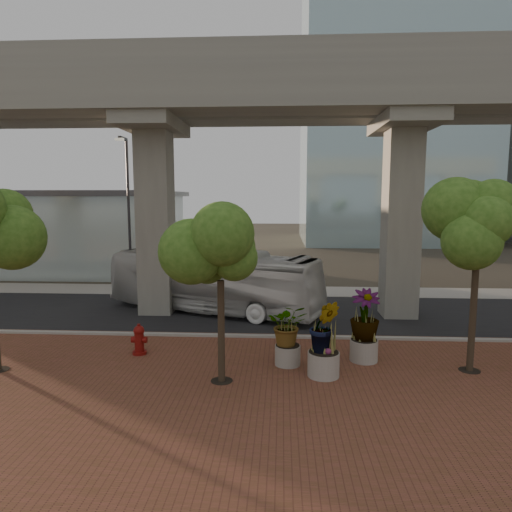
{
  "coord_description": "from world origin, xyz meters",
  "views": [
    {
      "loc": [
        0.27,
        -20.35,
        5.87
      ],
      "look_at": [
        -0.92,
        0.5,
        3.14
      ],
      "focal_mm": 32.0,
      "sensor_mm": 36.0,
      "label": 1
    }
  ],
  "objects": [
    {
      "name": "ground",
      "position": [
        0.0,
        0.0,
        0.0
      ],
      "size": [
        160.0,
        160.0,
        0.0
      ],
      "primitive_type": "plane",
      "color": "#342F26",
      "rests_on": "ground"
    },
    {
      "name": "brick_plaza",
      "position": [
        0.0,
        -8.0,
        0.03
      ],
      "size": [
        70.0,
        13.0,
        0.06
      ],
      "primitive_type": "cube",
      "color": "brown",
      "rests_on": "ground"
    },
    {
      "name": "asphalt_road",
      "position": [
        0.0,
        2.0,
        0.02
      ],
      "size": [
        90.0,
        8.0,
        0.04
      ],
      "primitive_type": "cube",
      "color": "black",
      "rests_on": "ground"
    },
    {
      "name": "curb_strip",
      "position": [
        0.0,
        -2.0,
        0.08
      ],
      "size": [
        70.0,
        0.25,
        0.16
      ],
      "primitive_type": "cube",
      "color": "#9F9B94",
      "rests_on": "ground"
    },
    {
      "name": "far_sidewalk",
      "position": [
        0.0,
        7.5,
        0.03
      ],
      "size": [
        90.0,
        3.0,
        0.06
      ],
      "primitive_type": "cube",
      "color": "#9F9B94",
      "rests_on": "ground"
    },
    {
      "name": "transit_viaduct",
      "position": [
        0.0,
        2.0,
        7.29
      ],
      "size": [
        72.0,
        5.6,
        12.4
      ],
      "color": "gray",
      "rests_on": "ground"
    },
    {
      "name": "station_pavilion",
      "position": [
        -20.0,
        16.0,
        3.22
      ],
      "size": [
        23.0,
        13.0,
        6.3
      ],
      "color": "silver",
      "rests_on": "ground"
    },
    {
      "name": "transit_bus",
      "position": [
        -3.2,
        2.26,
        1.57
      ],
      "size": [
        11.41,
        6.63,
        3.13
      ],
      "primitive_type": "imported",
      "rotation": [
        0.0,
        0.0,
        1.19
      ],
      "color": "silver",
      "rests_on": "ground"
    },
    {
      "name": "fire_hydrant",
      "position": [
        -4.99,
        -4.29,
        0.61
      ],
      "size": [
        0.57,
        0.52,
        1.15
      ],
      "color": "maroon",
      "rests_on": "ground"
    },
    {
      "name": "planter_front",
      "position": [
        0.5,
        -5.06,
        1.38
      ],
      "size": [
        1.97,
        1.97,
        2.17
      ],
      "color": "gray",
      "rests_on": "ground"
    },
    {
      "name": "planter_right",
      "position": [
        3.21,
        -4.51,
        1.62
      ],
      "size": [
        2.41,
        2.41,
        2.57
      ],
      "color": "#9D968E",
      "rests_on": "ground"
    },
    {
      "name": "planter_left",
      "position": [
        1.65,
        -6.01,
        1.6
      ],
      "size": [
        2.3,
        2.3,
        2.53
      ],
      "color": "#9C958D",
      "rests_on": "ground"
    },
    {
      "name": "street_tree_near_west",
      "position": [
        -1.6,
        -6.61,
        4.21
      ],
      "size": [
        3.16,
        3.16,
        5.61
      ],
      "color": "#3F3424",
      "rests_on": "ground"
    },
    {
      "name": "street_tree_near_east",
      "position": [
        6.61,
        -5.26,
        4.94
      ],
      "size": [
        3.65,
        3.65,
        6.57
      ],
      "color": "#3F3424",
      "rests_on": "ground"
    },
    {
      "name": "streetlamp_west",
      "position": [
        -8.84,
        6.26,
        5.37
      ],
      "size": [
        0.46,
        1.33,
        9.2
      ],
      "color": "#2E2E33",
      "rests_on": "ground"
    },
    {
      "name": "streetlamp_east",
      "position": [
        7.48,
        7.38,
        5.23
      ],
      "size": [
        0.44,
        1.3,
        8.97
      ],
      "color": "#2D2C31",
      "rests_on": "ground"
    }
  ]
}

